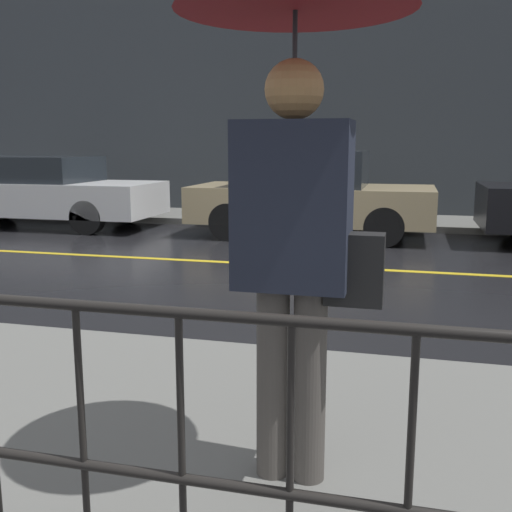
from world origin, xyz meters
TOP-DOWN VIEW (x-y plane):
  - ground_plane at (0.00, 0.00)m, footprint 80.00×80.00m
  - sidewalk_near at (0.00, -4.95)m, footprint 28.00×2.79m
  - sidewalk_far at (0.00, 4.51)m, footprint 28.00×1.92m
  - lane_marking at (0.00, 0.00)m, footprint 25.20×0.12m
  - building_storefront at (0.00, 5.62)m, footprint 28.00×0.30m
  - pedestrian at (1.56, -5.26)m, footprint 0.96×0.96m
  - car_white at (-5.06, 2.61)m, footprint 4.76×1.76m
  - car_tan at (0.34, 2.61)m, footprint 4.12×1.82m

SIDE VIEW (x-z plane):
  - ground_plane at x=0.00m, z-range 0.00..0.00m
  - lane_marking at x=0.00m, z-range 0.00..0.01m
  - sidewalk_near at x=0.00m, z-range 0.00..0.12m
  - sidewalk_far at x=0.00m, z-range 0.00..0.12m
  - car_white at x=-5.06m, z-range 0.02..1.38m
  - car_tan at x=0.34m, z-range 0.01..1.49m
  - pedestrian at x=1.56m, z-range 0.67..2.88m
  - building_storefront at x=0.00m, z-range 0.00..5.96m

